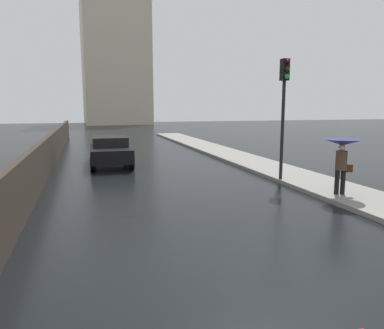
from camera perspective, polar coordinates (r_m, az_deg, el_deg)
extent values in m
plane|color=black|center=(6.75, 9.43, -15.44)|extent=(120.00, 120.00, 0.00)
cube|color=black|center=(17.76, -12.62, 1.87)|extent=(1.89, 4.27, 0.61)
cube|color=black|center=(17.84, -12.70, 3.60)|extent=(1.63, 2.12, 0.44)
cylinder|color=black|center=(16.47, -9.46, 0.35)|extent=(0.23, 0.65, 0.64)
cylinder|color=black|center=(16.39, -15.25, 0.11)|extent=(0.23, 0.65, 0.64)
cylinder|color=black|center=(19.23, -10.31, 1.57)|extent=(0.23, 0.65, 0.64)
cylinder|color=black|center=(19.16, -15.27, 1.37)|extent=(0.23, 0.65, 0.64)
cylinder|color=black|center=(11.99, 22.52, -2.54)|extent=(0.14, 0.14, 0.75)
cylinder|color=black|center=(11.93, 21.72, -2.55)|extent=(0.14, 0.14, 0.75)
cylinder|color=#4C3828|center=(11.85, 22.31, 0.60)|extent=(0.33, 0.33, 0.58)
sphere|color=beige|center=(11.81, 22.43, 2.47)|extent=(0.20, 0.20, 0.20)
cube|color=#3F2314|center=(11.98, 23.34, -0.54)|extent=(0.22, 0.15, 0.24)
cylinder|color=#4C4C51|center=(11.82, 22.40, 2.00)|extent=(0.02, 0.02, 0.70)
cone|color=navy|center=(11.79, 22.47, 3.23)|extent=(1.14, 1.14, 0.19)
cylinder|color=black|center=(13.65, 13.95, 5.16)|extent=(0.12, 0.12, 3.55)
cube|color=black|center=(13.68, 14.30, 14.18)|extent=(0.26, 0.26, 0.75)
sphere|color=#360503|center=(13.56, 14.72, 15.27)|extent=(0.17, 0.17, 0.17)
sphere|color=#392405|center=(13.53, 14.68, 14.22)|extent=(0.17, 0.17, 0.17)
sphere|color=green|center=(13.51, 14.64, 13.17)|extent=(0.17, 0.17, 0.17)
cube|color=beige|center=(61.44, -11.98, 15.42)|extent=(10.26, 11.70, 19.52)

